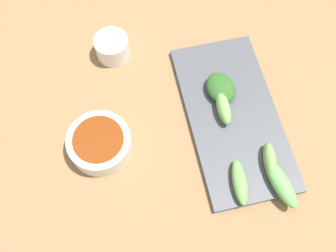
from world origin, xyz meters
name	(u,v)px	position (x,y,z in m)	size (l,w,h in m)	color
tabletop	(182,119)	(0.00, 0.00, 0.01)	(2.10, 2.10, 0.02)	olive
sauce_bowl	(100,143)	(-0.16, -0.03, 0.04)	(0.12, 0.12, 0.04)	silver
serving_plate	(233,116)	(0.09, -0.02, 0.03)	(0.17, 0.34, 0.01)	#464A4F
broccoli_stalk_0	(240,182)	(0.07, -0.15, 0.04)	(0.02, 0.08, 0.02)	#69AD4F
broccoli_stalk_1	(281,184)	(0.13, -0.17, 0.05)	(0.03, 0.09, 0.03)	#64AF56
broccoli_leafy_2	(221,88)	(0.08, 0.03, 0.05)	(0.05, 0.07, 0.03)	#2A5A21
broccoli_stalk_3	(223,108)	(0.08, -0.01, 0.05)	(0.02, 0.07, 0.03)	#72B056
broccoli_stalk_4	(270,160)	(0.13, -0.13, 0.05)	(0.02, 0.06, 0.03)	#71A14F
tea_cup	(112,47)	(-0.10, 0.17, 0.04)	(0.07, 0.07, 0.05)	white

